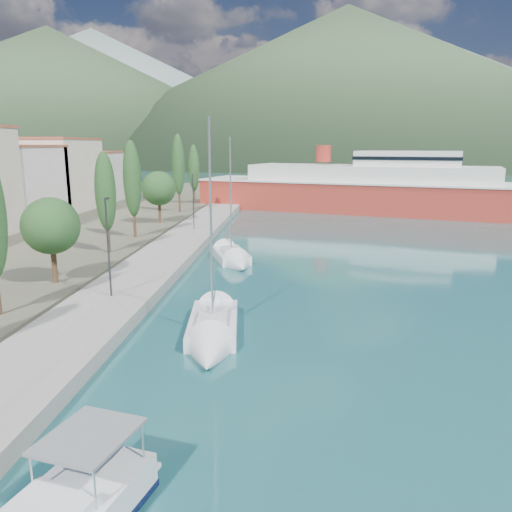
{
  "coord_description": "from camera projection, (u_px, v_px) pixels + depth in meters",
  "views": [
    {
      "loc": [
        2.28,
        -14.75,
        9.9
      ],
      "look_at": [
        0.0,
        14.0,
        3.5
      ],
      "focal_mm": 35.0,
      "sensor_mm": 36.0,
      "label": 1
    }
  ],
  "objects": [
    {
      "name": "ground",
      "position": [
        287.0,
        183.0,
        133.45
      ],
      "size": [
        1400.0,
        1400.0,
        0.0
      ],
      "primitive_type": "plane",
      "color": "#1F575B"
    },
    {
      "name": "quay",
      "position": [
        162.0,
        259.0,
        42.58
      ],
      "size": [
        5.0,
        88.0,
        0.8
      ],
      "primitive_type": "cube",
      "color": "gray",
      "rests_on": "ground"
    },
    {
      "name": "hills_far",
      "position": [
        413.0,
        87.0,
        591.33
      ],
      "size": [
        1480.0,
        900.0,
        180.0
      ],
      "color": "slate",
      "rests_on": "ground"
    },
    {
      "name": "hills_near",
      "position": [
        430.0,
        90.0,
        360.95
      ],
      "size": [
        1010.0,
        520.0,
        115.0
      ],
      "color": "#354C2F",
      "rests_on": "ground"
    },
    {
      "name": "tree_row",
      "position": [
        126.0,
        190.0,
        48.24
      ],
      "size": [
        4.09,
        64.06,
        10.79
      ],
      "color": "#47301E",
      "rests_on": "land_strip"
    },
    {
      "name": "lamp_posts",
      "position": [
        113.0,
        241.0,
        30.99
      ],
      "size": [
        0.15,
        49.33,
        6.06
      ],
      "color": "#2D2D33",
      "rests_on": "quay"
    },
    {
      "name": "sailboat_near",
      "position": [
        211.0,
        340.0,
        25.13
      ],
      "size": [
        3.44,
        8.78,
        12.29
      ],
      "color": "silver",
      "rests_on": "ground"
    },
    {
      "name": "sailboat_mid",
      "position": [
        235.0,
        261.0,
        42.44
      ],
      "size": [
        4.96,
        8.28,
        11.6
      ],
      "color": "silver",
      "rests_on": "ground"
    },
    {
      "name": "ferry",
      "position": [
        371.0,
        191.0,
        75.59
      ],
      "size": [
        53.67,
        26.82,
        10.48
      ],
      "color": "#AA3024",
      "rests_on": "ground"
    }
  ]
}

